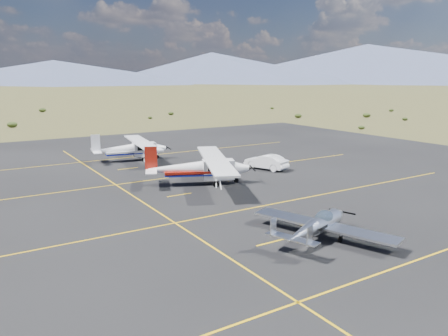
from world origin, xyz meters
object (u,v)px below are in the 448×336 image
object	(u,v)px
aircraft_low_wing	(318,225)
aircraft_cessna	(200,167)
sedan	(266,162)
aircraft_plain	(131,148)

from	to	relation	value
aircraft_low_wing	aircraft_cessna	size ratio (longest dim) A/B	0.67
aircraft_cessna	sedan	distance (m)	8.35
aircraft_cessna	aircraft_plain	world-z (taller)	aircraft_cessna
aircraft_plain	sedan	size ratio (longest dim) A/B	2.73
sedan	aircraft_cessna	bearing A→B (deg)	-6.62
aircraft_low_wing	aircraft_plain	distance (m)	26.68
aircraft_low_wing	aircraft_plain	size ratio (longest dim) A/B	0.71
aircraft_low_wing	aircraft_plain	world-z (taller)	aircraft_plain
aircraft_cessna	sedan	xyz separation A→B (m)	(8.11, 1.86, -0.71)
sedan	aircraft_low_wing	bearing A→B (deg)	41.91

